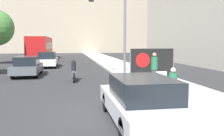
{
  "coord_description": "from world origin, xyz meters",
  "views": [
    {
      "loc": [
        -1.72,
        -7.71,
        2.34
      ],
      "look_at": [
        0.43,
        4.73,
        1.09
      ],
      "focal_mm": 40.0,
      "sensor_mm": 36.0,
      "label": 1
    }
  ],
  "objects_px": {
    "pedestrian_behind": "(152,63)",
    "car_on_road_nearest": "(27,66)",
    "traffic_light_pole": "(113,15)",
    "motorcycle_on_road": "(74,72)",
    "parked_car_curbside": "(142,100)",
    "car_on_road_midblock": "(48,59)",
    "seated_protester": "(173,81)",
    "city_bus_on_road": "(41,47)",
    "jogger_on_sidewalk": "(154,69)",
    "protest_banner": "(152,65)",
    "car_on_road_distant": "(47,57)"
  },
  "relations": [
    {
      "from": "car_on_road_midblock",
      "to": "car_on_road_distant",
      "type": "bearing_deg",
      "value": 95.58
    },
    {
      "from": "parked_car_curbside",
      "to": "car_on_road_midblock",
      "type": "xyz_separation_m",
      "value": [
        -4.14,
        18.43,
        0.05
      ]
    },
    {
      "from": "seated_protester",
      "to": "motorcycle_on_road",
      "type": "distance_m",
      "value": 7.35
    },
    {
      "from": "jogger_on_sidewalk",
      "to": "motorcycle_on_road",
      "type": "relative_size",
      "value": 0.79
    },
    {
      "from": "car_on_road_midblock",
      "to": "motorcycle_on_road",
      "type": "bearing_deg",
      "value": -76.27
    },
    {
      "from": "protest_banner",
      "to": "car_on_road_nearest",
      "type": "distance_m",
      "value": 9.32
    },
    {
      "from": "seated_protester",
      "to": "pedestrian_behind",
      "type": "height_order",
      "value": "pedestrian_behind"
    },
    {
      "from": "jogger_on_sidewalk",
      "to": "seated_protester",
      "type": "bearing_deg",
      "value": 85.06
    },
    {
      "from": "car_on_road_nearest",
      "to": "motorcycle_on_road",
      "type": "relative_size",
      "value": 2.07
    },
    {
      "from": "jogger_on_sidewalk",
      "to": "parked_car_curbside",
      "type": "distance_m",
      "value": 5.83
    },
    {
      "from": "seated_protester",
      "to": "car_on_road_nearest",
      "type": "height_order",
      "value": "car_on_road_nearest"
    },
    {
      "from": "motorcycle_on_road",
      "to": "car_on_road_nearest",
      "type": "bearing_deg",
      "value": 137.16
    },
    {
      "from": "pedestrian_behind",
      "to": "parked_car_curbside",
      "type": "height_order",
      "value": "pedestrian_behind"
    },
    {
      "from": "seated_protester",
      "to": "city_bus_on_road",
      "type": "distance_m",
      "value": 28.99
    },
    {
      "from": "traffic_light_pole",
      "to": "car_on_road_nearest",
      "type": "height_order",
      "value": "traffic_light_pole"
    },
    {
      "from": "parked_car_curbside",
      "to": "car_on_road_nearest",
      "type": "xyz_separation_m",
      "value": [
        -5.02,
        11.79,
        0.01
      ]
    },
    {
      "from": "car_on_road_distant",
      "to": "motorcycle_on_road",
      "type": "bearing_deg",
      "value": -79.29
    },
    {
      "from": "city_bus_on_road",
      "to": "pedestrian_behind",
      "type": "bearing_deg",
      "value": -67.8
    },
    {
      "from": "car_on_road_distant",
      "to": "pedestrian_behind",
      "type": "bearing_deg",
      "value": -64.42
    },
    {
      "from": "protest_banner",
      "to": "car_on_road_midblock",
      "type": "relative_size",
      "value": 0.54
    },
    {
      "from": "jogger_on_sidewalk",
      "to": "pedestrian_behind",
      "type": "height_order",
      "value": "pedestrian_behind"
    },
    {
      "from": "pedestrian_behind",
      "to": "traffic_light_pole",
      "type": "height_order",
      "value": "traffic_light_pole"
    },
    {
      "from": "traffic_light_pole",
      "to": "motorcycle_on_road",
      "type": "bearing_deg",
      "value": -171.05
    },
    {
      "from": "car_on_road_nearest",
      "to": "city_bus_on_road",
      "type": "height_order",
      "value": "city_bus_on_road"
    },
    {
      "from": "traffic_light_pole",
      "to": "car_on_road_nearest",
      "type": "bearing_deg",
      "value": 155.78
    },
    {
      "from": "protest_banner",
      "to": "parked_car_curbside",
      "type": "height_order",
      "value": "protest_banner"
    },
    {
      "from": "car_on_road_midblock",
      "to": "car_on_road_distant",
      "type": "height_order",
      "value": "car_on_road_midblock"
    },
    {
      "from": "traffic_light_pole",
      "to": "parked_car_curbside",
      "type": "distance_m",
      "value": 9.85
    },
    {
      "from": "pedestrian_behind",
      "to": "city_bus_on_road",
      "type": "relative_size",
      "value": 0.15
    },
    {
      "from": "car_on_road_distant",
      "to": "city_bus_on_road",
      "type": "height_order",
      "value": "city_bus_on_road"
    },
    {
      "from": "seated_protester",
      "to": "pedestrian_behind",
      "type": "bearing_deg",
      "value": 95.7
    },
    {
      "from": "traffic_light_pole",
      "to": "car_on_road_nearest",
      "type": "distance_m",
      "value": 7.21
    },
    {
      "from": "jogger_on_sidewalk",
      "to": "city_bus_on_road",
      "type": "bearing_deg",
      "value": -72.78
    },
    {
      "from": "traffic_light_pole",
      "to": "motorcycle_on_road",
      "type": "height_order",
      "value": "traffic_light_pole"
    },
    {
      "from": "seated_protester",
      "to": "car_on_road_midblock",
      "type": "bearing_deg",
      "value": 127.08
    },
    {
      "from": "car_on_road_midblock",
      "to": "city_bus_on_road",
      "type": "relative_size",
      "value": 0.39
    },
    {
      "from": "traffic_light_pole",
      "to": "parked_car_curbside",
      "type": "bearing_deg",
      "value": -94.7
    },
    {
      "from": "protest_banner",
      "to": "traffic_light_pole",
      "type": "distance_m",
      "value": 4.56
    },
    {
      "from": "car_on_road_distant",
      "to": "seated_protester",
      "type": "bearing_deg",
      "value": -72.62
    },
    {
      "from": "traffic_light_pole",
      "to": "car_on_road_midblock",
      "type": "xyz_separation_m",
      "value": [
        -4.9,
        9.24,
        -3.41
      ]
    },
    {
      "from": "seated_protester",
      "to": "motorcycle_on_road",
      "type": "bearing_deg",
      "value": 137.45
    },
    {
      "from": "protest_banner",
      "to": "parked_car_curbside",
      "type": "relative_size",
      "value": 0.55
    },
    {
      "from": "pedestrian_behind",
      "to": "car_on_road_nearest",
      "type": "bearing_deg",
      "value": -154.66
    },
    {
      "from": "parked_car_curbside",
      "to": "motorcycle_on_road",
      "type": "xyz_separation_m",
      "value": [
        -1.79,
        8.79,
        -0.14
      ]
    },
    {
      "from": "pedestrian_behind",
      "to": "motorcycle_on_road",
      "type": "bearing_deg",
      "value": -138.56
    },
    {
      "from": "car_on_road_distant",
      "to": "parked_car_curbside",
      "type": "bearing_deg",
      "value": -79.01
    },
    {
      "from": "jogger_on_sidewalk",
      "to": "motorcycle_on_road",
      "type": "distance_m",
      "value": 5.33
    },
    {
      "from": "motorcycle_on_road",
      "to": "city_bus_on_road",
      "type": "bearing_deg",
      "value": 101.21
    },
    {
      "from": "traffic_light_pole",
      "to": "motorcycle_on_road",
      "type": "relative_size",
      "value": 2.78
    },
    {
      "from": "protest_banner",
      "to": "motorcycle_on_road",
      "type": "bearing_deg",
      "value": 148.14
    }
  ]
}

